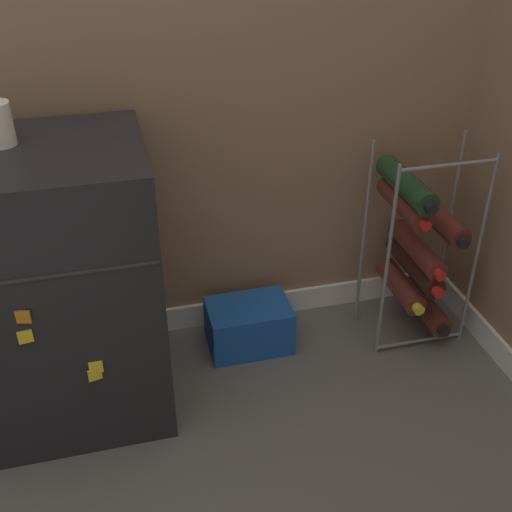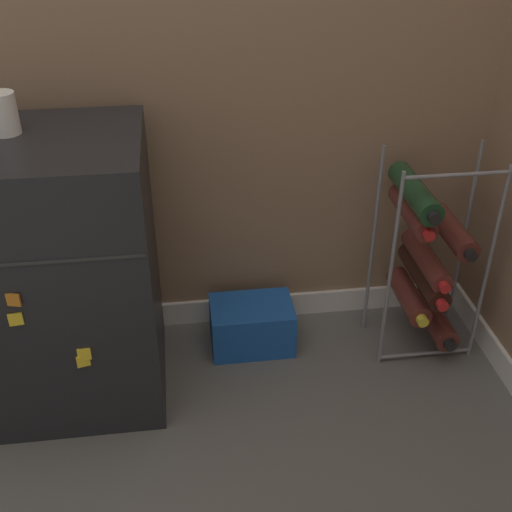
# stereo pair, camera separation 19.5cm
# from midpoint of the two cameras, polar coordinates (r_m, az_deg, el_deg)

# --- Properties ---
(ground_plane) EXTENTS (14.00, 14.00, 0.00)m
(ground_plane) POSITION_cam_midpoint_polar(r_m,az_deg,el_deg) (1.96, 3.20, -15.78)
(ground_plane) COLOR #56544F
(mini_fridge) EXTENTS (0.53, 0.49, 0.84)m
(mini_fridge) POSITION_cam_midpoint_polar(r_m,az_deg,el_deg) (1.91, -14.02, -1.81)
(mini_fridge) COLOR black
(mini_fridge) RESTS_ON ground_plane
(wine_rack) EXTENTS (0.33, 0.33, 0.70)m
(wine_rack) POSITION_cam_midpoint_polar(r_m,az_deg,el_deg) (2.17, 17.33, -0.28)
(wine_rack) COLOR slate
(wine_rack) RESTS_ON ground_plane
(soda_box) EXTENTS (0.28, 0.19, 0.17)m
(soda_box) POSITION_cam_midpoint_polar(r_m,az_deg,el_deg) (2.21, 2.15, -6.26)
(soda_box) COLOR #194C9E
(soda_box) RESTS_ON ground_plane
(fridge_top_cup) EXTENTS (0.07, 0.07, 0.11)m
(fridge_top_cup) POSITION_cam_midpoint_polar(r_m,az_deg,el_deg) (1.76, -18.63, 11.86)
(fridge_top_cup) COLOR silver
(fridge_top_cup) RESTS_ON mini_fridge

